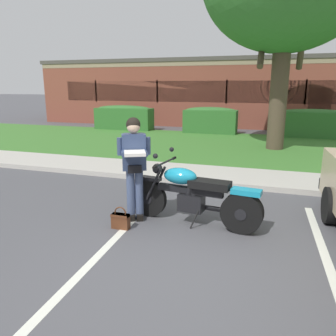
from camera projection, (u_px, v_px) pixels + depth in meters
The scene contains 13 objects.
ground_plane at pixel (193, 257), 4.39m from camera, with size 140.00×140.00×0.00m, color #4C4C51.
curb_strip at pixel (228, 184), 7.39m from camera, with size 60.00×0.20×0.12m, color #B7B2A8.
concrete_walk at pixel (233, 176), 8.18m from camera, with size 60.00×1.50×0.08m, color #B7B2A8.
grass_lawn at pixel (248, 147), 12.00m from camera, with size 60.00×6.76×0.06m, color #3D752D.
stall_stripe_0 at pixel (116, 237), 4.94m from camera, with size 0.12×4.40×0.01m, color silver.
stall_stripe_1 at pixel (330, 270), 4.07m from camera, with size 0.12×4.40×0.01m, color silver.
motorcycle at pixel (198, 196), 5.30m from camera, with size 2.24×0.82×1.18m.
rider_person at pixel (134, 161), 5.38m from camera, with size 0.58×0.67×1.70m.
handbag at pixel (121, 220), 5.23m from camera, with size 0.28×0.13×0.36m.
hedge_left at pixel (124, 117), 16.73m from camera, with size 2.90×0.90×1.24m.
hedge_center_left at pixel (210, 120), 15.42m from camera, with size 2.42×0.90×1.24m.
hedge_center_right at pixel (313, 123), 14.10m from camera, with size 3.03×0.90×1.24m.
brick_building at pixel (238, 92), 21.68m from camera, with size 22.38×10.19×3.64m.
Camera 1 is at (0.92, -3.89, 2.19)m, focal length 35.67 mm.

